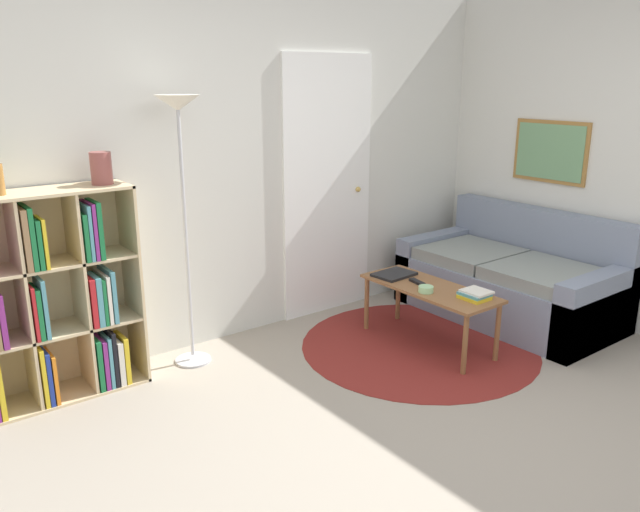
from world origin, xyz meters
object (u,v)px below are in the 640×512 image
(laptop, at_px, (394,274))
(couch, at_px, (514,281))
(bookshelf, at_px, (45,302))
(vase_on_shelf, at_px, (101,168))
(coffee_table, at_px, (429,293))
(floor_lamp, at_px, (180,142))
(bowl, at_px, (426,289))

(laptop, bearing_deg, couch, -18.40)
(bookshelf, xyz_separation_m, vase_on_shelf, (0.41, -0.00, 0.76))
(coffee_table, height_order, vase_on_shelf, vase_on_shelf)
(bookshelf, relative_size, floor_lamp, 0.71)
(coffee_table, distance_m, laptop, 0.35)
(vase_on_shelf, bearing_deg, floor_lamp, -6.53)
(coffee_table, bearing_deg, bookshelf, 160.68)
(floor_lamp, height_order, vase_on_shelf, floor_lamp)
(couch, distance_m, laptop, 1.11)
(floor_lamp, bearing_deg, bowl, -31.43)
(coffee_table, relative_size, bowl, 10.03)
(bowl, distance_m, vase_on_shelf, 2.29)
(coffee_table, relative_size, vase_on_shelf, 5.43)
(laptop, distance_m, vase_on_shelf, 2.25)
(floor_lamp, bearing_deg, coffee_table, -27.55)
(floor_lamp, bearing_deg, laptop, -16.61)
(floor_lamp, distance_m, coffee_table, 2.04)
(couch, relative_size, laptop, 5.36)
(coffee_table, bearing_deg, bowl, -148.94)
(couch, bearing_deg, coffee_table, 179.96)
(couch, relative_size, bowl, 16.11)
(vase_on_shelf, bearing_deg, bowl, -25.74)
(floor_lamp, bearing_deg, couch, -17.35)
(bowl, bearing_deg, vase_on_shelf, 154.26)
(bowl, xyz_separation_m, vase_on_shelf, (-1.90, 0.91, 0.92))
(bookshelf, distance_m, floor_lamp, 1.27)
(bowl, bearing_deg, bookshelf, 158.36)
(bookshelf, bearing_deg, floor_lamp, -3.60)
(couch, distance_m, coffee_table, 1.02)
(laptop, distance_m, bowl, 0.42)
(bookshelf, distance_m, laptop, 2.45)
(couch, relative_size, coffee_table, 1.61)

